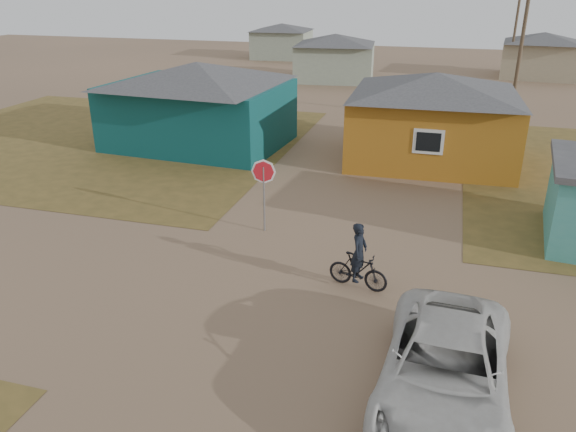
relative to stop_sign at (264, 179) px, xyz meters
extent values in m
plane|color=#84654C|center=(2.24, -4.57, -1.79)|extent=(120.00, 120.00, 0.00)
cube|color=brown|center=(-11.76, 8.43, -1.78)|extent=(20.00, 18.00, 0.00)
cube|color=#0B3E40|center=(-6.26, 8.93, -0.29)|extent=(8.40, 6.54, 3.00)
pyramid|color=#3B3B3E|center=(-6.26, 8.93, 1.71)|extent=(8.93, 7.08, 1.00)
cube|color=#A46519|center=(4.74, 9.43, -0.29)|extent=(7.21, 6.24, 3.00)
pyramid|color=#3B3B3E|center=(4.74, 9.43, 1.66)|extent=(7.72, 6.76, 0.90)
cube|color=silver|center=(4.74, 6.40, -0.14)|extent=(1.20, 0.06, 1.00)
cube|color=black|center=(4.74, 6.37, -0.14)|extent=(0.95, 0.04, 0.75)
cube|color=gray|center=(-3.76, 29.43, -0.39)|extent=(6.49, 5.60, 2.80)
pyramid|color=#3B3B3E|center=(-3.76, 29.43, 1.41)|extent=(7.04, 6.15, 0.80)
cube|color=tan|center=(12.24, 35.43, -0.39)|extent=(6.41, 5.50, 2.80)
pyramid|color=#3B3B3E|center=(12.24, 35.43, 1.41)|extent=(6.95, 6.05, 0.80)
cube|color=gray|center=(-11.76, 41.43, -0.44)|extent=(5.75, 5.28, 2.70)
pyramid|color=#3B3B3E|center=(-11.76, 41.43, 1.26)|extent=(6.28, 5.81, 0.70)
cylinder|color=brown|center=(8.74, 17.43, 2.21)|extent=(0.20, 0.20, 8.00)
cylinder|color=brown|center=(9.74, 33.43, 2.21)|extent=(0.20, 0.20, 8.00)
cylinder|color=gray|center=(0.00, 0.00, -0.70)|extent=(0.06, 0.06, 2.18)
imported|color=black|center=(3.52, -2.79, -1.30)|extent=(1.70, 0.80, 0.98)
imported|color=black|center=(3.52, -2.79, -0.74)|extent=(0.50, 0.66, 1.62)
imported|color=beige|center=(5.83, -6.65, -1.06)|extent=(2.65, 5.31, 1.45)
camera|label=1|loc=(5.35, -15.85, 5.83)|focal=35.00mm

